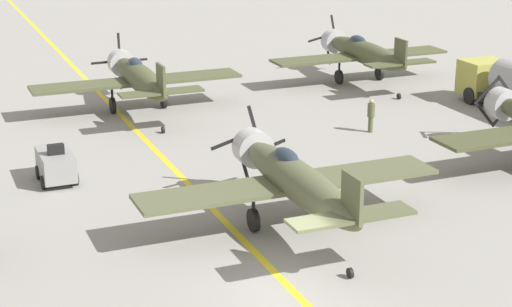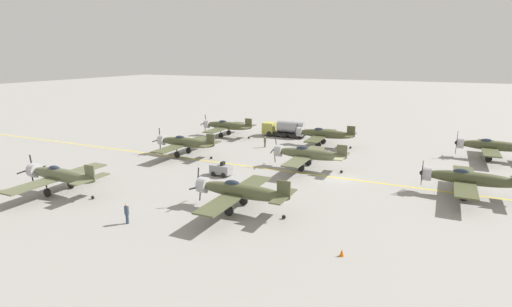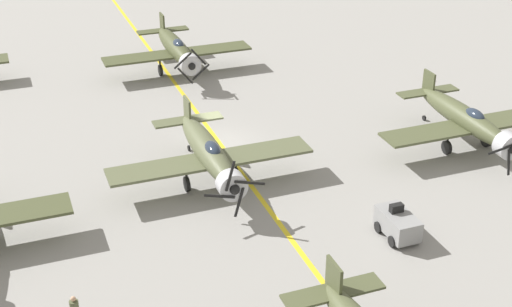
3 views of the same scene
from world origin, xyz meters
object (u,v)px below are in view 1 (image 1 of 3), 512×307
(airplane_mid_center, at_px, (294,179))
(tow_tractor, at_px, (56,165))
(airplane_far_center, at_px, (139,77))
(airplane_far_right, at_px, (363,52))
(ground_crew_walking, at_px, (371,114))

(airplane_mid_center, relative_size, tow_tractor, 4.62)
(airplane_mid_center, xyz_separation_m, airplane_far_center, (-0.98, 18.70, 0.00))
(airplane_far_right, xyz_separation_m, tow_tractor, (-21.65, -11.39, -1.22))
(airplane_far_right, relative_size, airplane_far_center, 1.00)
(airplane_mid_center, xyz_separation_m, ground_crew_walking, (9.17, 10.16, -1.04))
(ground_crew_walking, bearing_deg, airplane_mid_center, -132.06)
(airplane_far_right, relative_size, tow_tractor, 4.62)
(tow_tractor, height_order, ground_crew_walking, tow_tractor)
(ground_crew_walking, bearing_deg, tow_tractor, -175.13)
(tow_tractor, bearing_deg, airplane_mid_center, -49.65)
(airplane_far_right, xyz_separation_m, airplane_mid_center, (-14.22, -20.14, -0.00))
(airplane_far_center, xyz_separation_m, tow_tractor, (-6.45, -9.95, -1.22))
(airplane_mid_center, distance_m, airplane_far_center, 18.73)
(airplane_far_right, distance_m, airplane_far_center, 15.27)
(airplane_far_center, bearing_deg, tow_tractor, -114.90)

